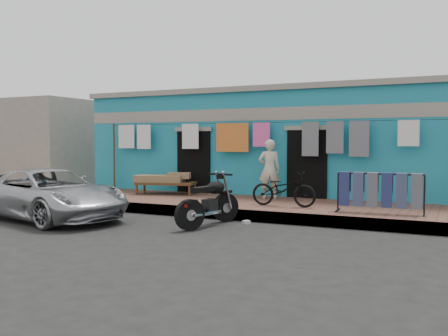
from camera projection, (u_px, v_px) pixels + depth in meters
ground at (181, 229)px, 10.07m from camera, size 80.00×80.00×0.00m
sidewalk at (241, 206)px, 12.76m from camera, size 28.00×3.00×0.25m
curb at (216, 213)px, 11.46m from camera, size 28.00×0.10×0.25m
building at (290, 144)px, 16.27m from camera, size 12.20×5.20×3.36m
neighbor_left at (41, 144)px, 21.04m from camera, size 6.00×5.00×3.40m
clothesline at (251, 140)px, 13.90m from camera, size 10.06×0.06×2.10m
car at (48, 193)px, 11.35m from camera, size 4.55×2.76×1.19m
seated_person at (269, 169)px, 13.31m from camera, size 0.67×0.57×1.58m
bicycle at (284, 185)px, 11.73m from camera, size 1.55×0.56×1.00m
motorcycle at (208, 200)px, 10.47m from camera, size 0.99×1.82×1.08m
charpoy at (166, 184)px, 14.51m from camera, size 2.18×1.71×0.60m
jeans_rack at (380, 192)px, 10.63m from camera, size 1.89×0.53×0.89m
litter_a at (192, 218)px, 11.23m from camera, size 0.23×0.20×0.09m
litter_b at (246, 222)px, 10.75m from camera, size 0.17×0.19×0.07m
litter_c at (189, 223)px, 10.68m from camera, size 0.19×0.22×0.08m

